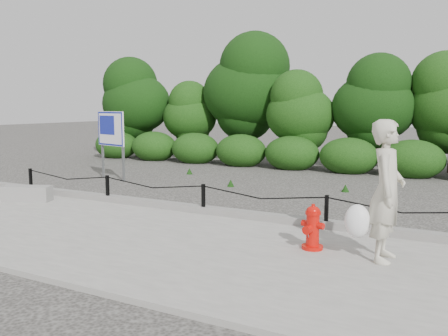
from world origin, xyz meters
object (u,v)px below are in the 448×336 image
fire_hydrant (312,228)px  concrete_block (27,194)px  pedestrian (385,193)px  advertising_sign (111,132)px

fire_hydrant → concrete_block: bearing=-171.2°
pedestrian → concrete_block: (-7.84, 0.50, -0.78)m
fire_hydrant → pedestrian: size_ratio=0.35×
concrete_block → advertising_sign: advertising_sign is taller
fire_hydrant → advertising_sign: advertising_sign is taller
fire_hydrant → advertising_sign: bearing=163.9°
fire_hydrant → advertising_sign: size_ratio=0.33×
pedestrian → advertising_sign: bearing=61.9°
advertising_sign → concrete_block: bearing=-63.3°
pedestrian → concrete_block: size_ratio=1.83×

